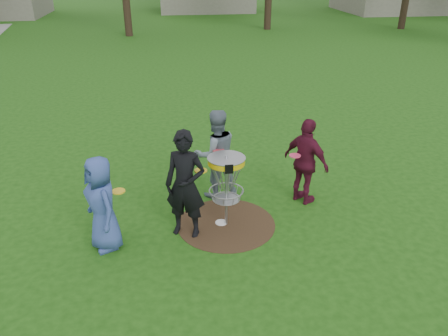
{
  "coord_description": "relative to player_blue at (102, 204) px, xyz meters",
  "views": [
    {
      "loc": [
        -0.95,
        -6.69,
        4.44
      ],
      "look_at": [
        0.0,
        0.3,
        1.0
      ],
      "focal_mm": 35.0,
      "sensor_mm": 36.0,
      "label": 1
    }
  ],
  "objects": [
    {
      "name": "ground",
      "position": [
        2.09,
        0.39,
        -0.82
      ],
      "size": [
        100.0,
        100.0,
        0.0
      ],
      "primitive_type": "plane",
      "color": "#19470F",
      "rests_on": "ground"
    },
    {
      "name": "dirt_patch",
      "position": [
        2.09,
        0.39,
        -0.82
      ],
      "size": [
        1.8,
        1.8,
        0.01
      ],
      "primitive_type": "cylinder",
      "color": "#47331E",
      "rests_on": "ground"
    },
    {
      "name": "player_blue",
      "position": [
        0.0,
        0.0,
        0.0
      ],
      "size": [
        0.83,
        0.95,
        1.64
      ],
      "primitive_type": "imported",
      "rotation": [
        0.0,
        0.0,
        -1.09
      ],
      "color": "#374D97",
      "rests_on": "ground"
    },
    {
      "name": "player_black",
      "position": [
        1.36,
        0.2,
        0.14
      ],
      "size": [
        0.82,
        0.68,
        1.93
      ],
      "primitive_type": "imported",
      "rotation": [
        0.0,
        0.0,
        -0.37
      ],
      "color": "black",
      "rests_on": "ground"
    },
    {
      "name": "player_grey",
      "position": [
        2.04,
        1.52,
        0.09
      ],
      "size": [
        1.02,
        0.87,
        1.82
      ],
      "primitive_type": "imported",
      "rotation": [
        0.0,
        0.0,
        3.37
      ],
      "color": "slate",
      "rests_on": "ground"
    },
    {
      "name": "player_maroon",
      "position": [
        3.73,
        1.01,
        0.04
      ],
      "size": [
        0.93,
        1.07,
        1.73
      ],
      "primitive_type": "imported",
      "rotation": [
        0.0,
        0.0,
        2.18
      ],
      "color": "#541328",
      "rests_on": "ground"
    },
    {
      "name": "disc_on_grass",
      "position": [
        2.0,
        0.43,
        -0.81
      ],
      "size": [
        0.22,
        0.22,
        0.02
      ],
      "primitive_type": "cylinder",
      "color": "white",
      "rests_on": "ground"
    },
    {
      "name": "disc_golf_basket",
      "position": [
        2.09,
        0.39,
        0.2
      ],
      "size": [
        0.66,
        0.67,
        1.38
      ],
      "color": "#9EA0A5",
      "rests_on": "ground"
    },
    {
      "name": "held_discs",
      "position": [
        1.86,
        0.62,
        0.27
      ],
      "size": [
        3.41,
        1.4,
        0.19
      ],
      "color": "yellow",
      "rests_on": "ground"
    }
  ]
}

